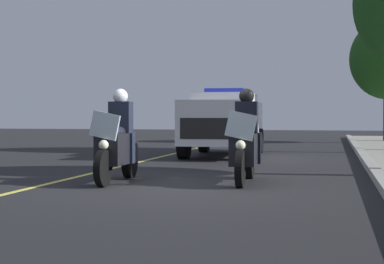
# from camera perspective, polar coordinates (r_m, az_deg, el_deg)

# --- Properties ---
(ground_plane) EXTENTS (80.00, 80.00, 0.00)m
(ground_plane) POSITION_cam_1_polar(r_m,az_deg,el_deg) (10.37, -1.61, -5.16)
(ground_plane) COLOR black
(lane_stripe_center) EXTENTS (48.00, 0.12, 0.01)m
(lane_stripe_center) POSITION_cam_1_polar(r_m,az_deg,el_deg) (11.17, -12.95, -4.70)
(lane_stripe_center) COLOR #E0D14C
(lane_stripe_center) RESTS_ON ground
(police_motorcycle_lead_left) EXTENTS (2.14, 0.58, 1.72)m
(police_motorcycle_lead_left) POSITION_cam_1_polar(r_m,az_deg,el_deg) (10.89, -7.21, -1.16)
(police_motorcycle_lead_left) COLOR black
(police_motorcycle_lead_left) RESTS_ON ground
(police_motorcycle_lead_right) EXTENTS (2.14, 0.58, 1.72)m
(police_motorcycle_lead_right) POSITION_cam_1_polar(r_m,az_deg,el_deg) (10.74, 5.17, -1.19)
(police_motorcycle_lead_right) COLOR black
(police_motorcycle_lead_right) RESTS_ON ground
(police_suv) EXTENTS (4.96, 2.20, 2.05)m
(police_suv) POSITION_cam_1_polar(r_m,az_deg,el_deg) (17.91, 3.10, 1.10)
(police_suv) COLOR silver
(police_suv) RESTS_ON ground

